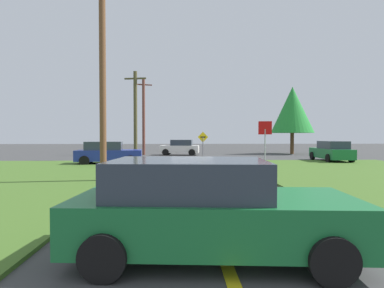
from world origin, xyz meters
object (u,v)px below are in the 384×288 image
object	(u,v)px
parked_car_near_building	(108,153)
utility_pole_mid	(135,115)
car_behind_on_main_road	(207,209)
oak_tree_left	(292,110)
direction_sign	(203,142)
utility_pole_far	(144,116)
stop_sign	(265,136)
car_approaching_junction	(180,147)
car_on_crossroad	(331,151)
utility_pole_near	(103,70)

from	to	relation	value
parked_car_near_building	utility_pole_mid	size ratio (longest dim) A/B	0.64
car_behind_on_main_road	oak_tree_left	xyz separation A→B (m)	(12.14, 28.61, 4.15)
parked_car_near_building	direction_sign	size ratio (longest dim) A/B	1.96
car_behind_on_main_road	utility_pole_far	size ratio (longest dim) A/B	0.58
stop_sign	car_approaching_junction	bearing A→B (deg)	-62.47
utility_pole_far	car_on_crossroad	bearing A→B (deg)	-29.45
car_approaching_junction	car_behind_on_main_road	size ratio (longest dim) A/B	0.89
parked_car_near_building	oak_tree_left	bearing A→B (deg)	27.94
stop_sign	car_on_crossroad	world-z (taller)	stop_sign
stop_sign	utility_pole_far	size ratio (longest dim) A/B	0.35
parked_car_near_building	car_behind_on_main_road	world-z (taller)	same
stop_sign	utility_pole_mid	distance (m)	11.46
car_on_crossroad	oak_tree_left	xyz separation A→B (m)	(0.63, 10.11, 4.15)
oak_tree_left	stop_sign	bearing A→B (deg)	-115.38
parked_car_near_building	car_on_crossroad	bearing A→B (deg)	0.03
parked_car_near_building	car_behind_on_main_road	bearing A→B (deg)	-77.38
car_on_crossroad	utility_pole_near	bearing A→B (deg)	126.49
car_approaching_junction	stop_sign	bearing A→B (deg)	116.22
utility_pole_near	utility_pole_mid	size ratio (longest dim) A/B	1.30
utility_pole_near	direction_sign	xyz separation A→B (m)	(5.28, 12.25, -3.38)
stop_sign	utility_pole_near	xyz separation A→B (m)	(-8.31, -4.19, 2.82)
stop_sign	oak_tree_left	distance (m)	18.04
stop_sign	utility_pole_far	bearing A→B (deg)	-50.62
parked_car_near_building	direction_sign	world-z (taller)	direction_sign
stop_sign	utility_pole_mid	size ratio (longest dim) A/B	0.40
utility_pole_mid	utility_pole_far	distance (m)	7.57
car_behind_on_main_road	utility_pole_far	xyz separation A→B (m)	(-4.35, 27.44, 3.36)
stop_sign	car_behind_on_main_road	world-z (taller)	stop_sign
car_on_crossroad	direction_sign	bearing A→B (deg)	81.18
stop_sign	car_behind_on_main_road	xyz separation A→B (m)	(-4.51, -12.52, -1.23)
utility_pole_mid	utility_pole_far	xyz separation A→B (m)	(-0.24, 7.56, 0.41)
oak_tree_left	car_approaching_junction	bearing A→B (deg)	-173.02
car_approaching_junction	oak_tree_left	xyz separation A→B (m)	(12.59, 1.54, 4.15)
car_approaching_junction	utility_pole_near	xyz separation A→B (m)	(-3.35, -18.74, 4.05)
car_behind_on_main_road	direction_sign	distance (m)	20.64
utility_pole_far	oak_tree_left	xyz separation A→B (m)	(16.48, 1.16, 0.78)
stop_sign	utility_pole_mid	bearing A→B (deg)	-31.85
stop_sign	utility_pole_mid	xyz separation A→B (m)	(-8.61, 7.37, 1.72)
stop_sign	utility_pole_near	world-z (taller)	utility_pole_near
car_on_crossroad	parked_car_near_building	world-z (taller)	same
direction_sign	oak_tree_left	world-z (taller)	oak_tree_left
utility_pole_near	utility_pole_far	size ratio (longest dim) A/B	1.16
car_on_crossroad	car_behind_on_main_road	world-z (taller)	same
direction_sign	parked_car_near_building	bearing A→B (deg)	-151.39
utility_pole_mid	utility_pole_far	world-z (taller)	utility_pole_far
utility_pole_near	direction_sign	distance (m)	13.76
utility_pole_far	car_approaching_junction	bearing A→B (deg)	-5.58
car_approaching_junction	utility_pole_mid	world-z (taller)	utility_pole_mid
parked_car_near_building	car_behind_on_main_road	distance (m)	17.63
car_on_crossroad	car_approaching_junction	world-z (taller)	same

